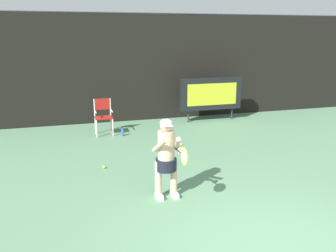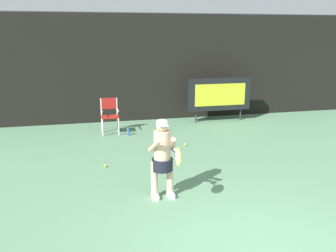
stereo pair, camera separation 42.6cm
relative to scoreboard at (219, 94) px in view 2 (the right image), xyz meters
name	(u,v)px [view 2 (the right image)]	position (x,y,z in m)	size (l,w,h in m)	color
backdrop_screen	(151,68)	(-2.21, 0.83, 0.86)	(18.00, 0.12, 3.66)	black
scoreboard	(219,94)	(0.00, 0.00, 0.00)	(2.20, 0.21, 1.50)	black
umpire_chair	(110,114)	(-3.80, -0.72, -0.33)	(0.52, 0.44, 1.08)	white
water_bottle	(128,131)	(-3.29, -1.07, -0.82)	(0.07, 0.07, 0.27)	blue
tennis_player	(162,155)	(-3.19, -5.42, -0.12)	(0.53, 0.60, 1.50)	white
tennis_racket	(178,156)	(-3.05, -6.00, 0.04)	(0.03, 0.60, 0.31)	black
tennis_ball_loose	(185,145)	(-1.91, -2.47, -0.91)	(0.07, 0.07, 0.07)	#CCDB3D
tennis_ball_spare	(105,166)	(-4.15, -3.62, -0.91)	(0.07, 0.07, 0.07)	#CCDB3D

